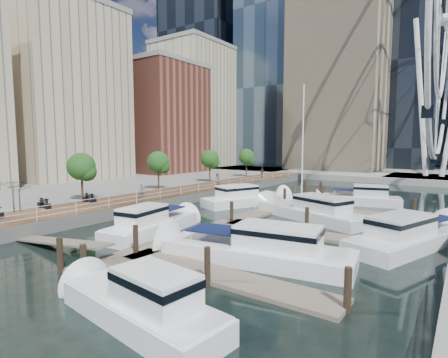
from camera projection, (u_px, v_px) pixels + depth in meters
ground at (129, 240)px, 23.59m from camera, size 520.00×520.00×0.00m
boardwalk at (180, 195)px, 40.90m from camera, size 6.00×60.00×1.00m
seawall at (200, 197)px, 39.19m from camera, size 0.25×60.00×1.00m
land_inland at (55, 181)px, 56.28m from camera, size 48.00×90.00×1.00m
land_far at (394, 163)px, 106.73m from camera, size 200.00×114.00×1.00m
pier at (433, 179)px, 57.98m from camera, size 14.00×12.00×1.00m
railing at (199, 188)px, 39.14m from camera, size 0.10×60.00×1.05m
floating_docks at (299, 221)px, 27.14m from camera, size 16.00×34.00×2.60m
midrise_condos at (122, 105)px, 63.22m from camera, size 19.00×67.00×28.00m
ferris_wheel at (443, 20)px, 55.39m from camera, size 5.80×45.60×47.80m
street_trees at (158, 162)px, 41.07m from camera, size 2.60×42.60×4.60m
cafe_tables at (22, 208)px, 27.74m from camera, size 2.50×13.70×0.74m
yacht_foreground at (256, 261)px, 19.26m from camera, size 11.85×4.86×2.15m
pedestrian_near at (142, 191)px, 34.75m from camera, size 0.64×0.60×1.48m
pedestrian_mid at (217, 180)px, 43.58m from camera, size 0.69×0.88×1.79m
pedestrian_far at (262, 172)px, 55.64m from camera, size 1.08×0.66×1.73m
moored_yachts at (300, 222)px, 28.93m from camera, size 23.12×33.89×11.50m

